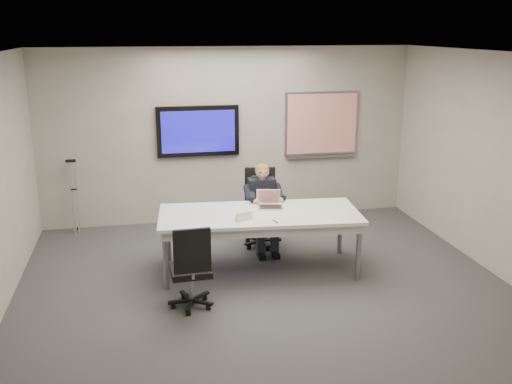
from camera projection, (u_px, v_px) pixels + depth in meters
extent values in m
cube|color=#3D3D40|center=(270.00, 298.00, 6.74)|extent=(6.00, 6.00, 0.02)
cube|color=silver|center=(272.00, 55.00, 5.97)|extent=(6.00, 6.00, 0.02)
cube|color=#9C968D|center=(229.00, 136.00, 9.18)|extent=(6.00, 0.02, 2.80)
cube|color=#9C968D|center=(381.00, 308.00, 3.53)|extent=(6.00, 0.02, 2.80)
cube|color=#9C968D|center=(511.00, 171.00, 6.94)|extent=(0.02, 6.00, 2.80)
cube|color=white|center=(260.00, 214.00, 7.32)|extent=(2.65, 1.29, 0.04)
cube|color=silver|center=(260.00, 221.00, 7.34)|extent=(2.53, 1.18, 0.11)
cylinder|color=gray|center=(166.00, 261.00, 6.87)|extent=(0.06, 0.06, 0.75)
cylinder|color=gray|center=(358.00, 252.00, 7.13)|extent=(0.06, 0.06, 0.75)
cylinder|color=gray|center=(168.00, 235.00, 7.72)|extent=(0.06, 0.06, 0.75)
cylinder|color=gray|center=(340.00, 228.00, 7.99)|extent=(0.06, 0.06, 0.75)
cube|color=black|center=(198.00, 131.00, 9.01)|extent=(1.30, 0.08, 0.80)
cube|color=#110B83|center=(198.00, 132.00, 8.96)|extent=(1.16, 0.01, 0.66)
cube|color=gray|center=(322.00, 123.00, 9.41)|extent=(1.25, 0.04, 1.05)
cube|color=white|center=(322.00, 124.00, 9.39)|extent=(1.18, 0.01, 0.98)
cube|color=gray|center=(321.00, 156.00, 9.53)|extent=(1.18, 0.05, 0.04)
cylinder|color=gray|center=(261.00, 226.00, 8.29)|extent=(0.06, 0.06, 0.38)
cube|color=black|center=(261.00, 213.00, 8.23)|extent=(0.55, 0.55, 0.07)
cube|color=black|center=(260.00, 186.00, 8.36)|extent=(0.45, 0.11, 0.55)
cylinder|color=gray|center=(191.00, 285.00, 6.46)|extent=(0.06, 0.06, 0.35)
cube|color=black|center=(190.00, 270.00, 6.42)|extent=(0.46, 0.46, 0.07)
cube|color=black|center=(192.00, 251.00, 6.13)|extent=(0.41, 0.07, 0.50)
cube|color=black|center=(262.00, 197.00, 8.13)|extent=(0.39, 0.23, 0.53)
cube|color=#341C15|center=(264.00, 197.00, 8.01)|extent=(0.20, 0.03, 0.26)
sphere|color=tan|center=(262.00, 172.00, 8.00)|extent=(0.19, 0.19, 0.19)
ellipsoid|color=brown|center=(262.00, 169.00, 8.00)|extent=(0.20, 0.20, 0.17)
cube|color=#B4B4B6|center=(271.00, 207.00, 7.50)|extent=(0.35, 0.28, 0.02)
cube|color=black|center=(271.00, 207.00, 7.49)|extent=(0.29, 0.20, 0.00)
cube|color=#B4B4B6|center=(268.00, 196.00, 7.60)|extent=(0.32, 0.14, 0.21)
cube|color=red|center=(268.00, 196.00, 7.59)|extent=(0.28, 0.11, 0.17)
cylinder|color=black|center=(276.00, 222.00, 6.96)|extent=(0.04, 0.14, 0.01)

